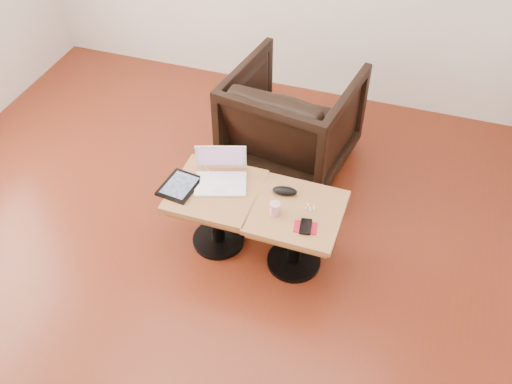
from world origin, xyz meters
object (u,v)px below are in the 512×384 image
(side_table_left, at_px, (216,203))
(armchair, at_px, (292,120))
(striped_cup, at_px, (275,209))
(laptop, at_px, (221,175))
(side_table_right, at_px, (296,224))

(side_table_left, distance_m, armchair, 0.94)
(striped_cup, relative_size, armchair, 0.10)
(laptop, height_order, striped_cup, laptop)
(side_table_right, distance_m, striped_cup, 0.20)
(laptop, xyz_separation_m, armchair, (0.21, 0.83, -0.13))
(laptop, bearing_deg, striped_cup, -41.09)
(striped_cup, bearing_deg, side_table_left, 167.88)
(side_table_left, bearing_deg, side_table_right, -2.31)
(side_table_right, distance_m, laptop, 0.54)
(side_table_left, bearing_deg, armchair, 76.26)
(side_table_right, xyz_separation_m, striped_cup, (-0.11, -0.07, 0.16))
(laptop, relative_size, striped_cup, 4.65)
(side_table_right, bearing_deg, armchair, 108.07)
(side_table_left, height_order, armchair, armchair)
(side_table_left, relative_size, armchair, 0.62)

